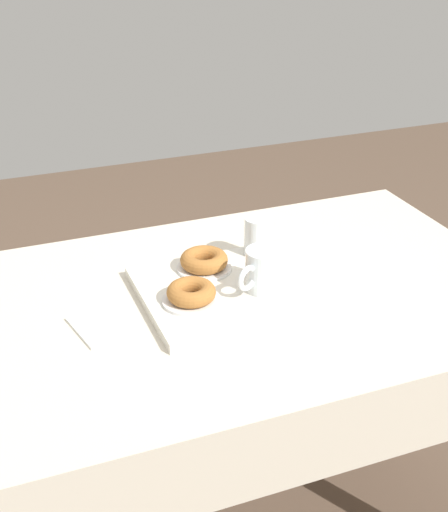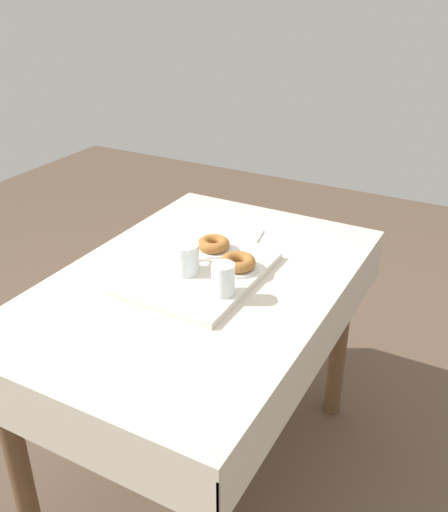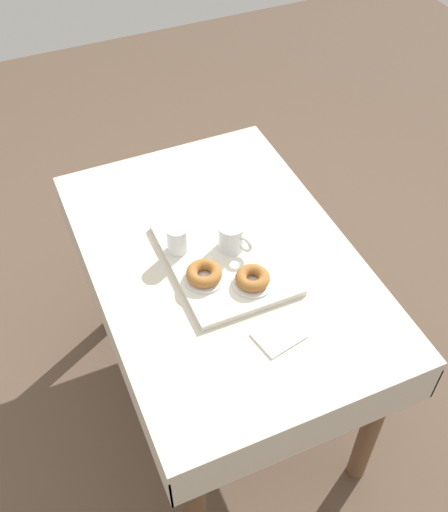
{
  "view_description": "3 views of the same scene",
  "coord_description": "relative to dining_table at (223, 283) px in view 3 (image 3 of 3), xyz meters",
  "views": [
    {
      "loc": [
        0.55,
        1.25,
        1.57
      ],
      "look_at": [
        0.04,
        -0.06,
        0.85
      ],
      "focal_mm": 50.76,
      "sensor_mm": 36.0,
      "label": 1
    },
    {
      "loc": [
        -1.26,
        -0.77,
        1.62
      ],
      "look_at": [
        0.07,
        -0.05,
        0.84
      ],
      "focal_mm": 39.98,
      "sensor_mm": 36.0,
      "label": 2
    },
    {
      "loc": [
        1.2,
        -0.52,
        2.18
      ],
      "look_at": [
        0.02,
        -0.0,
        0.8
      ],
      "focal_mm": 43.08,
      "sensor_mm": 36.0,
      "label": 3
    }
  ],
  "objects": [
    {
      "name": "tea_mug_left",
      "position": [
        -0.01,
        0.04,
        0.19
      ],
      "size": [
        0.12,
        0.08,
        0.09
      ],
      "color": "white",
      "rests_on": "serving_tray"
    },
    {
      "name": "sugar_donut_left",
      "position": [
        0.08,
        -0.09,
        0.17
      ],
      "size": [
        0.11,
        0.11,
        0.03
      ],
      "primitive_type": "torus",
      "color": "#A3662D",
      "rests_on": "donut_plate_left"
    },
    {
      "name": "donut_plate_left",
      "position": [
        0.08,
        -0.09,
        0.15
      ],
      "size": [
        0.12,
        0.12,
        0.01
      ],
      "primitive_type": "cylinder",
      "color": "white",
      "rests_on": "serving_tray"
    },
    {
      "name": "paper_napkin",
      "position": [
        0.34,
        0.02,
        0.12
      ],
      "size": [
        0.12,
        0.15,
        0.01
      ],
      "primitive_type": "cube",
      "rotation": [
        0.0,
        0.0,
        0.21
      ],
      "color": "white",
      "rests_on": "dining_table"
    },
    {
      "name": "sugar_donut_right",
      "position": [
        0.15,
        0.03,
        0.17
      ],
      "size": [
        0.1,
        0.1,
        0.03
      ],
      "primitive_type": "torus",
      "color": "#A3662D",
      "rests_on": "donut_plate_right"
    },
    {
      "name": "dining_table",
      "position": [
        0.0,
        0.0,
        0.0
      ],
      "size": [
        1.2,
        0.8,
        0.78
      ],
      "color": "beige",
      "rests_on": "ground"
    },
    {
      "name": "ground_plane",
      "position": [
        0.0,
        0.0,
        -0.66
      ],
      "size": [
        6.0,
        6.0,
        0.0
      ],
      "primitive_type": "plane",
      "color": "brown"
    },
    {
      "name": "water_glass_near",
      "position": [
        -0.07,
        -0.12,
        0.18
      ],
      "size": [
        0.07,
        0.07,
        0.09
      ],
      "color": "white",
      "rests_on": "serving_tray"
    },
    {
      "name": "donut_plate_right",
      "position": [
        0.15,
        0.03,
        0.15
      ],
      "size": [
        0.12,
        0.12,
        0.01
      ],
      "primitive_type": "cylinder",
      "color": "white",
      "rests_on": "serving_tray"
    },
    {
      "name": "serving_tray",
      "position": [
        0.01,
        0.0,
        0.13
      ],
      "size": [
        0.45,
        0.33,
        0.02
      ],
      "primitive_type": "cube",
      "color": "silver",
      "rests_on": "dining_table"
    }
  ]
}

